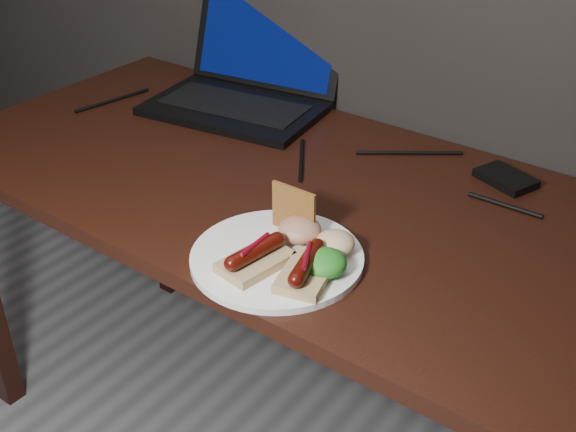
% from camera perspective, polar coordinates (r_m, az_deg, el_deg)
% --- Properties ---
extents(desk, '(1.40, 0.70, 0.75)m').
position_cam_1_polar(desk, '(1.46, -1.49, 0.17)').
color(desk, black).
rests_on(desk, ground).
extents(laptop, '(0.44, 0.39, 0.25)m').
position_cam_1_polar(laptop, '(1.73, -3.24, 10.55)').
color(laptop, black).
rests_on(laptop, desk).
extents(hard_drive, '(0.13, 0.10, 0.02)m').
position_cam_1_polar(hard_drive, '(1.45, 16.83, 2.86)').
color(hard_drive, black).
rests_on(hard_drive, desk).
extents(desk_cables, '(1.04, 0.34, 0.01)m').
position_cam_1_polar(desk_cables, '(1.52, 1.58, 5.49)').
color(desk_cables, black).
rests_on(desk_cables, desk).
extents(plate, '(0.36, 0.36, 0.01)m').
position_cam_1_polar(plate, '(1.16, -0.88, -3.31)').
color(plate, white).
rests_on(plate, desk).
extents(bread_sausage_center, '(0.09, 0.12, 0.04)m').
position_cam_1_polar(bread_sausage_center, '(1.12, -2.61, -3.28)').
color(bread_sausage_center, tan).
rests_on(bread_sausage_center, plate).
extents(bread_sausage_right, '(0.10, 0.13, 0.04)m').
position_cam_1_polar(bread_sausage_right, '(1.10, 1.48, -4.18)').
color(bread_sausage_right, tan).
rests_on(bread_sausage_right, plate).
extents(crispbread, '(0.09, 0.01, 0.08)m').
position_cam_1_polar(crispbread, '(1.19, 0.45, 0.46)').
color(crispbread, '#AF6B2F').
rests_on(crispbread, plate).
extents(salad_greens, '(0.07, 0.07, 0.04)m').
position_cam_1_polar(salad_greens, '(1.11, 2.90, -3.71)').
color(salad_greens, '#125C17').
rests_on(salad_greens, plate).
extents(salsa_mound, '(0.07, 0.07, 0.04)m').
position_cam_1_polar(salsa_mound, '(1.18, 0.93, -1.08)').
color(salsa_mound, maroon).
rests_on(salsa_mound, plate).
extents(coleslaw_mound, '(0.06, 0.06, 0.04)m').
position_cam_1_polar(coleslaw_mound, '(1.16, 3.73, -2.13)').
color(coleslaw_mound, beige).
rests_on(coleslaw_mound, plate).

